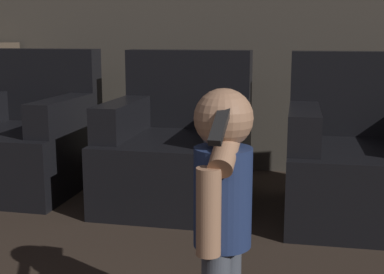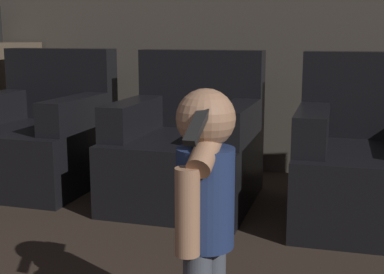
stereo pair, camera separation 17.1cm
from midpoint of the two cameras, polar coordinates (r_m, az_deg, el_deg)
The scene contains 4 objects.
armchair_left at distance 3.63m, azimuth -18.76°, elevation -0.37°, with size 0.83×0.91×0.88m.
armchair_middle at distance 3.16m, azimuth -3.05°, elevation -1.39°, with size 0.84×0.91×0.88m.
armchair_right at distance 3.00m, azimuth 16.09°, elevation -2.49°, with size 0.85×0.92×0.88m.
person_toddler at distance 1.65m, azimuth 0.27°, elevation -6.51°, with size 0.18×0.32×0.82m.
Camera 1 is at (0.56, 0.69, 0.98)m, focal length 50.00 mm.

